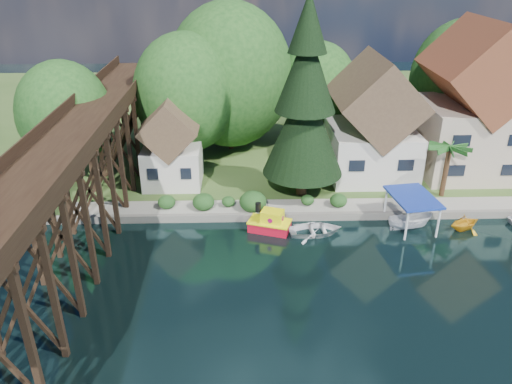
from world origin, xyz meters
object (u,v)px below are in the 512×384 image
conifer (305,104)px  boat_canopy (410,215)px  palm_tree (450,149)px  tugboat (270,223)px  shed (172,148)px  trestle_bridge (81,176)px  boat_yellow (465,221)px  boat_white_a (316,229)px  house_center (471,110)px  house_left (373,126)px

conifer → boat_canopy: conifer is taller
palm_tree → boat_canopy: 7.24m
tugboat → shed: bearing=135.6°
trestle_bridge → boat_yellow: bearing=2.0°
tugboat → boat_canopy: 10.75m
boat_yellow → palm_tree: bearing=-21.0°
conifer → boat_yellow: size_ratio=6.16×
boat_white_a → tugboat: bearing=73.3°
palm_tree → boat_yellow: palm_tree is taller
palm_tree → house_center: bearing=55.1°
conifer → boat_canopy: (7.76, -5.45, -7.22)m
conifer → boat_white_a: size_ratio=4.03×
boat_yellow → house_center: bearing=-41.2°
shed → boat_white_a: shed is taller
boat_canopy → boat_yellow: (4.25, -0.21, -0.51)m
palm_tree → tugboat: size_ratio=1.36×
house_center → conifer: (-15.76, -4.66, 2.02)m
boat_yellow → trestle_bridge: bearing=70.8°
trestle_bridge → palm_tree: size_ratio=9.13×
boat_white_a → boat_canopy: boat_canopy is taller
trestle_bridge → tugboat: trestle_bridge is taller
house_left → conifer: (-6.76, -4.16, 3.30)m
house_center → boat_canopy: size_ratio=2.92×
shed → conifer: 12.43m
boat_white_a → boat_canopy: (7.31, 0.54, 0.79)m
palm_tree → boat_white_a: bearing=-155.5°
shed → boat_yellow: shed is taller
tugboat → boat_white_a: size_ratio=0.87×
house_left → shed: bearing=-175.2°
boat_canopy → tugboat: bearing=179.9°
trestle_bridge → boat_yellow: 28.64m
boat_canopy → boat_yellow: 4.28m
boat_canopy → trestle_bridge: bearing=-177.1°
trestle_bridge → tugboat: bearing=5.3°
trestle_bridge → house_center: 33.96m
trestle_bridge → boat_yellow: trestle_bridge is taller
trestle_bridge → house_center: (32.00, 11.33, 1.07)m
conifer → house_center: bearing=16.5°
shed → tugboat: 11.98m
trestle_bridge → house_left: (23.00, 10.83, -0.21)m
boat_canopy → boat_yellow: size_ratio=1.78×
house_center → palm_tree: 6.80m
shed → boat_white_a: size_ratio=1.92×
palm_tree → boat_canopy: palm_tree is taller
trestle_bridge → house_left: bearing=25.2°
house_left → house_center: bearing=3.2°
house_center → house_left: bearing=-176.8°
house_center → boat_canopy: house_center is taller
trestle_bridge → conifer: conifer is taller
shed → palm_tree: size_ratio=1.62×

